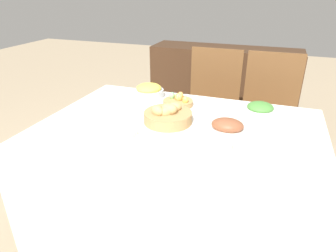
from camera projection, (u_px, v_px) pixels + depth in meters
name	position (u px, v px, depth m)	size (l,w,h in m)	color
ground_plane	(177.00, 231.00, 1.95)	(12.00, 12.00, 0.00)	tan
dining_table	(177.00, 184.00, 1.79)	(1.53, 1.08, 0.75)	silver
chair_far_right	(268.00, 115.00, 2.34)	(0.42, 0.42, 1.00)	brown
chair_far_center	(211.00, 108.00, 2.48)	(0.43, 0.43, 1.00)	brown
sideboard	(223.00, 87.00, 3.33)	(1.57, 0.44, 0.85)	#3D2616
bread_basket	(168.00, 115.00, 1.67)	(0.27, 0.27, 0.11)	#AD8451
egg_basket	(178.00, 101.00, 1.92)	(0.19, 0.19, 0.08)	#AD8451
ham_platter	(227.00, 126.00, 1.59)	(0.26, 0.18, 0.07)	white
green_salad_bowl	(260.00, 110.00, 1.76)	(0.18, 0.18, 0.08)	white
pineapple_bowl	(149.00, 91.00, 2.05)	(0.20, 0.20, 0.09)	silver
dinner_plate	(163.00, 160.00, 1.31)	(0.25, 0.25, 0.01)	white
fork	(132.00, 155.00, 1.36)	(0.01, 0.19, 0.00)	silver
knife	(197.00, 167.00, 1.27)	(0.01, 0.19, 0.00)	silver
spoon	(204.00, 169.00, 1.26)	(0.01, 0.19, 0.00)	silver
drinking_cup	(223.00, 146.00, 1.35)	(0.08, 0.08, 0.09)	silver
butter_dish	(126.00, 134.00, 1.53)	(0.10, 0.06, 0.03)	white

